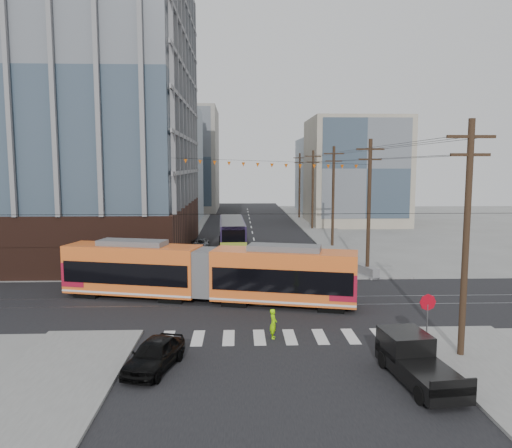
{
  "coord_description": "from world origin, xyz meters",
  "views": [
    {
      "loc": [
        -1.87,
        -28.1,
        8.92
      ],
      "look_at": [
        -0.49,
        10.68,
        4.36
      ],
      "focal_mm": 35.0,
      "sensor_mm": 36.0,
      "label": 1
    }
  ],
  "objects_px": {
    "streetcar": "(206,273)",
    "city_bus": "(232,234)",
    "pickup_truck": "(420,363)",
    "black_sedan": "(154,354)"
  },
  "relations": [
    {
      "from": "streetcar",
      "to": "city_bus",
      "type": "xyz_separation_m",
      "value": [
        1.46,
        20.4,
        -0.21
      ]
    },
    {
      "from": "streetcar",
      "to": "pickup_truck",
      "type": "height_order",
      "value": "streetcar"
    },
    {
      "from": "streetcar",
      "to": "city_bus",
      "type": "bearing_deg",
      "value": 99.73
    },
    {
      "from": "streetcar",
      "to": "black_sedan",
      "type": "bearing_deg",
      "value": -84.25
    },
    {
      "from": "streetcar",
      "to": "black_sedan",
      "type": "distance_m",
      "value": 11.3
    },
    {
      "from": "city_bus",
      "to": "pickup_truck",
      "type": "bearing_deg",
      "value": -78.4
    },
    {
      "from": "streetcar",
      "to": "pickup_truck",
      "type": "bearing_deg",
      "value": -39.73
    },
    {
      "from": "city_bus",
      "to": "black_sedan",
      "type": "bearing_deg",
      "value": -97.56
    },
    {
      "from": "pickup_truck",
      "to": "black_sedan",
      "type": "xyz_separation_m",
      "value": [
        -11.13,
        1.82,
        -0.17
      ]
    },
    {
      "from": "streetcar",
      "to": "city_bus",
      "type": "height_order",
      "value": "streetcar"
    }
  ]
}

